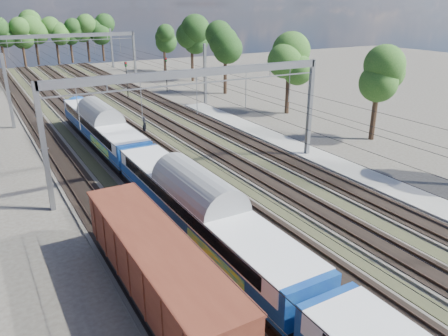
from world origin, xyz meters
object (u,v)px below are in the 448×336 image
emu_train (201,204)px  freight_boxcar (157,267)px  signal_near (127,76)px  signal_far (166,70)px  worker (144,125)px

emu_train → freight_boxcar: 6.15m
freight_boxcar → signal_near: signal_near is taller
emu_train → signal_near: signal_near is taller
freight_boxcar → signal_near: bearing=73.2°
emu_train → freight_boxcar: emu_train is taller
emu_train → freight_boxcar: (-4.50, -4.17, -0.47)m
signal_near → signal_far: signal_near is taller
signal_near → freight_boxcar: bearing=-105.4°
worker → emu_train: bearing=167.9°
worker → signal_near: size_ratio=0.36×
signal_near → signal_far: 7.79m
emu_train → worker: emu_train is taller
emu_train → worker: size_ratio=32.31×
freight_boxcar → worker: bearing=70.8°
emu_train → signal_far: signal_far is taller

